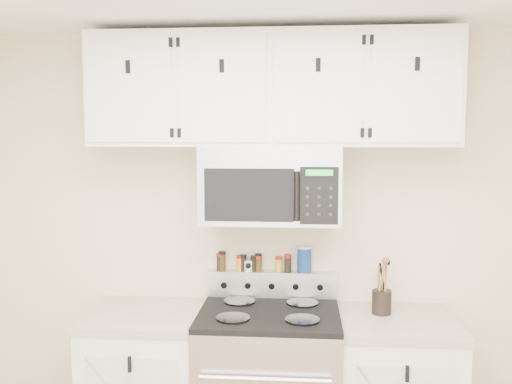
% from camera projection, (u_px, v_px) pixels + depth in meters
% --- Properties ---
extents(back_wall, '(3.50, 0.01, 2.50)m').
position_uv_depth(back_wall, '(273.00, 245.00, 3.38)').
color(back_wall, beige).
rests_on(back_wall, floor).
extents(microwave, '(0.76, 0.44, 0.42)m').
position_uv_depth(microwave, '(271.00, 184.00, 3.15)').
color(microwave, '#9E9EA3').
rests_on(microwave, back_wall).
extents(upper_cabinets, '(2.00, 0.35, 0.62)m').
position_uv_depth(upper_cabinets, '(271.00, 90.00, 3.13)').
color(upper_cabinets, white).
rests_on(upper_cabinets, back_wall).
extents(utensil_crock, '(0.11, 0.11, 0.31)m').
position_uv_depth(utensil_crock, '(382.00, 300.00, 3.14)').
color(utensil_crock, black).
rests_on(utensil_crock, base_cabinet_right).
extents(kitchen_timer, '(0.07, 0.06, 0.06)m').
position_uv_depth(kitchen_timer, '(249.00, 266.00, 3.37)').
color(kitchen_timer, silver).
rests_on(kitchen_timer, range).
extents(salt_canister, '(0.08, 0.08, 0.15)m').
position_uv_depth(salt_canister, '(304.00, 259.00, 3.34)').
color(salt_canister, navy).
rests_on(salt_canister, range).
extents(spice_jar_0, '(0.04, 0.04, 0.10)m').
position_uv_depth(spice_jar_0, '(220.00, 262.00, 3.38)').
color(spice_jar_0, black).
rests_on(spice_jar_0, range).
extents(spice_jar_1, '(0.04, 0.04, 0.12)m').
position_uv_depth(spice_jar_1, '(222.00, 261.00, 3.38)').
color(spice_jar_1, '#462B10').
rests_on(spice_jar_1, range).
extents(spice_jar_2, '(0.04, 0.04, 0.09)m').
position_uv_depth(spice_jar_2, '(240.00, 263.00, 3.37)').
color(spice_jar_2, orange).
rests_on(spice_jar_2, range).
extents(spice_jar_3, '(0.04, 0.04, 0.10)m').
position_uv_depth(spice_jar_3, '(243.00, 263.00, 3.37)').
color(spice_jar_3, black).
rests_on(spice_jar_3, range).
extents(spice_jar_4, '(0.04, 0.04, 0.09)m').
position_uv_depth(spice_jar_4, '(254.00, 263.00, 3.37)').
color(spice_jar_4, black).
rests_on(spice_jar_4, range).
extents(spice_jar_5, '(0.04, 0.04, 0.11)m').
position_uv_depth(spice_jar_5, '(258.00, 262.00, 3.36)').
color(spice_jar_5, '#3B280E').
rests_on(spice_jar_5, range).
extents(spice_jar_6, '(0.04, 0.04, 0.09)m').
position_uv_depth(spice_jar_6, '(259.00, 263.00, 3.36)').
color(spice_jar_6, '#463011').
rests_on(spice_jar_6, range).
extents(spice_jar_7, '(0.04, 0.04, 0.09)m').
position_uv_depth(spice_jar_7, '(279.00, 264.00, 3.35)').
color(spice_jar_7, gold).
rests_on(spice_jar_7, range).
extents(spice_jar_8, '(0.04, 0.04, 0.10)m').
position_uv_depth(spice_jar_8, '(288.00, 263.00, 3.35)').
color(spice_jar_8, black).
rests_on(spice_jar_8, range).
extents(spice_jar_9, '(0.04, 0.04, 0.11)m').
position_uv_depth(spice_jar_9, '(302.00, 263.00, 3.34)').
color(spice_jar_9, '#3F280F').
rests_on(spice_jar_9, range).
extents(spice_jar_10, '(0.04, 0.04, 0.10)m').
position_uv_depth(spice_jar_10, '(306.00, 264.00, 3.34)').
color(spice_jar_10, gold).
rests_on(spice_jar_10, range).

